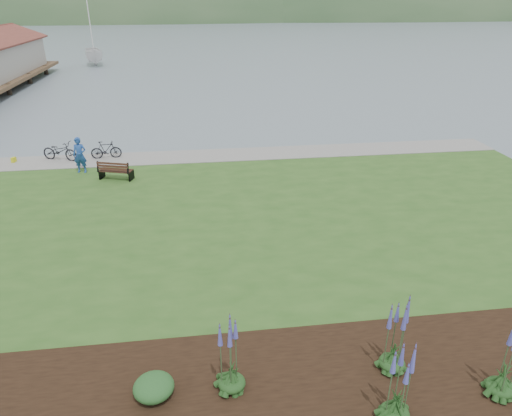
{
  "coord_description": "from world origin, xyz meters",
  "views": [
    {
      "loc": [
        0.34,
        -16.91,
        8.37
      ],
      "look_at": [
        2.33,
        -1.97,
        1.3
      ],
      "focal_mm": 32.0,
      "sensor_mm": 36.0,
      "label": 1
    }
  ],
  "objects": [
    {
      "name": "ground",
      "position": [
        0.0,
        0.0,
        0.0
      ],
      "size": [
        600.0,
        600.0,
        0.0
      ],
      "primitive_type": "plane",
      "color": "slate",
      "rests_on": "ground"
    },
    {
      "name": "lawn",
      "position": [
        0.0,
        -2.0,
        0.2
      ],
      "size": [
        34.0,
        20.0,
        0.4
      ],
      "primitive_type": "cube",
      "color": "#2C531D",
      "rests_on": "ground"
    },
    {
      "name": "shoreline_path",
      "position": [
        0.0,
        6.9,
        0.42
      ],
      "size": [
        34.0,
        2.2,
        0.03
      ],
      "primitive_type": "cube",
      "color": "gray",
      "rests_on": "lawn"
    },
    {
      "name": "garden_bed",
      "position": [
        3.0,
        -9.8,
        0.42
      ],
      "size": [
        24.0,
        4.4,
        0.04
      ],
      "primitive_type": "cube",
      "color": "black",
      "rests_on": "lawn"
    },
    {
      "name": "far_hillside",
      "position": [
        20.0,
        170.0,
        0.0
      ],
      "size": [
        580.0,
        80.0,
        38.0
      ],
      "primitive_type": null,
      "color": "#335530",
      "rests_on": "ground"
    },
    {
      "name": "park_bench",
      "position": [
        -3.58,
        3.94,
        0.88
      ],
      "size": [
        1.66,
        1.07,
        0.96
      ],
      "rotation": [
        0.0,
        0.0,
        -0.31
      ],
      "color": "black",
      "rests_on": "lawn"
    },
    {
      "name": "person",
      "position": [
        -5.38,
        5.22,
        1.43
      ],
      "size": [
        0.81,
        0.6,
        2.07
      ],
      "primitive_type": "imported",
      "rotation": [
        0.0,
        0.0,
        -0.11
      ],
      "color": "#21499A",
      "rests_on": "lawn"
    },
    {
      "name": "bicycle_a",
      "position": [
        -6.87,
        7.2,
        0.92
      ],
      "size": [
        1.35,
        2.09,
        1.03
      ],
      "primitive_type": "imported",
      "rotation": [
        0.0,
        0.0,
        1.21
      ],
      "color": "black",
      "rests_on": "lawn"
    },
    {
      "name": "bicycle_b",
      "position": [
        -4.51,
        7.2,
        0.88
      ],
      "size": [
        0.56,
        1.61,
        0.95
      ],
      "primitive_type": "imported",
      "rotation": [
        0.0,
        0.0,
        1.63
      ],
      "color": "black",
      "rests_on": "lawn"
    },
    {
      "name": "sailboat",
      "position": [
        -12.21,
        46.93,
        0.0
      ],
      "size": [
        11.8,
        11.93,
        25.7
      ],
      "primitive_type": "imported",
      "rotation": [
        0.0,
        0.0,
        0.24
      ],
      "color": "silver",
      "rests_on": "ground"
    },
    {
      "name": "pannier",
      "position": [
        -9.23,
        7.16,
        0.54
      ],
      "size": [
        0.22,
        0.29,
        0.28
      ],
      "primitive_type": "cube",
      "rotation": [
        0.0,
        0.0,
        -0.21
      ],
      "color": "#C7CB17",
      "rests_on": "lawn"
    },
    {
      "name": "echium_0",
      "position": [
        4.04,
        -10.68,
        1.31
      ],
      "size": [
        0.62,
        0.62,
        2.14
      ],
      "color": "#173C16",
      "rests_on": "garden_bed"
    },
    {
      "name": "echium_1",
      "position": [
        4.54,
        -9.33,
        1.37
      ],
      "size": [
        0.62,
        0.62,
        2.28
      ],
      "color": "#173C16",
      "rests_on": "garden_bed"
    },
    {
      "name": "echium_4",
      "position": [
        0.79,
        -9.43,
        1.41
      ],
      "size": [
        0.62,
        0.62,
        2.37
      ],
      "color": "#173C16",
      "rests_on": "garden_bed"
    },
    {
      "name": "echium_5",
      "position": [
        6.6,
        -10.33,
        1.28
      ],
      "size": [
        0.62,
        0.62,
        2.21
      ],
      "color": "#173C16",
      "rests_on": "garden_bed"
    },
    {
      "name": "shrub_0",
      "position": [
        -0.9,
        -9.4,
        0.66
      ],
      "size": [
        0.89,
        0.89,
        0.45
      ],
      "primitive_type": "ellipsoid",
      "color": "#1E4C21",
      "rests_on": "garden_bed"
    }
  ]
}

